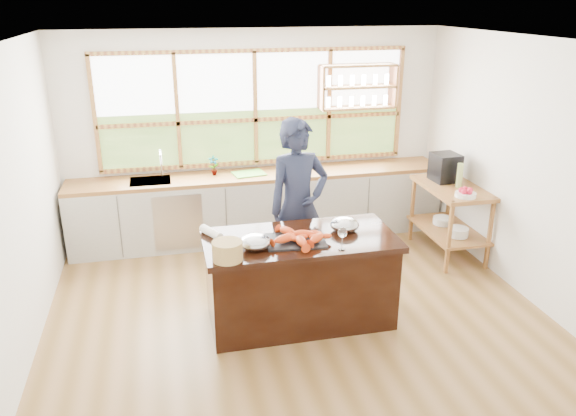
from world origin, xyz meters
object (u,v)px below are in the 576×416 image
object	(u,v)px
espresso_machine	(445,167)
cook	(298,207)
wicker_basket	(227,251)
island	(300,279)

from	to	relation	value
espresso_machine	cook	bearing A→B (deg)	-166.03
cook	wicker_basket	xyz separation A→B (m)	(-0.89, -1.02, 0.03)
island	cook	distance (m)	0.86
cook	espresso_machine	bearing A→B (deg)	4.21
espresso_machine	island	bearing A→B (deg)	-152.22
cook	espresso_machine	distance (m)	2.14
cook	espresso_machine	size ratio (longest dim) A/B	5.51
island	espresso_machine	size ratio (longest dim) A/B	5.35
island	cook	size ratio (longest dim) A/B	0.97
wicker_basket	island	bearing A→B (deg)	24.09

